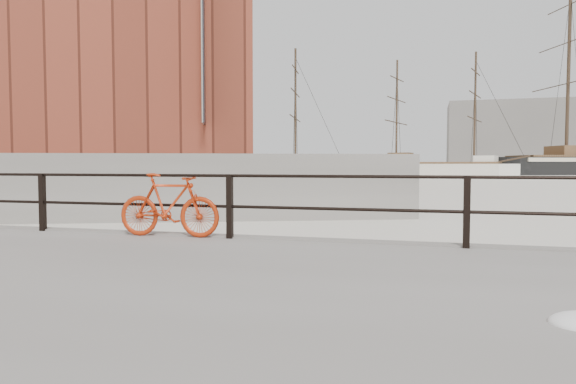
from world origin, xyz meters
The scene contains 14 objects.
ground centered at (0.00, 0.00, 0.00)m, with size 400.00×400.00×0.00m, color white.
promenade centered at (0.00, -4.00, 0.17)m, with size 36.00×8.00×0.35m, color gray.
far_quay centered at (-40.00, 72.00, 0.90)m, with size 24.00×150.00×1.80m, color gray.
guardrail centered at (0.00, -0.15, 0.85)m, with size 28.00×0.10×1.00m, color black, non-canonical shape.
bicycle centered at (-4.50, -0.25, 0.86)m, with size 1.68×0.25×1.02m, color #B02B0B.
schooner_mid centered at (-0.01, 75.38, 0.00)m, with size 26.37×11.16×19.20m, color silver, non-canonical shape.
schooner_left centered at (-25.52, 65.03, 0.00)m, with size 25.69×11.68×19.39m, color white, non-canonical shape.
workboat_near centered at (-27.36, 27.21, 0.00)m, with size 12.74×4.25×7.00m, color black, non-canonical shape.
workboat_far centered at (-33.54, 48.19, 0.00)m, with size 10.04×3.47×7.00m, color black, non-canonical shape.
apartment_mustard centered at (-29.49, 40.65, 12.90)m, with size 22.00×15.00×22.20m, color gold.
apartment_cream centered at (-38.11, 61.98, 12.40)m, with size 20.00×15.00×21.20m, color beige.
apartment_grey centered at (-46.35, 82.38, 13.40)m, with size 22.00×15.00×23.20m, color gray.
apartment_brick centered at (-54.97, 103.70, 12.40)m, with size 24.00×15.00×21.20m, color brown.
industrial_west centered at (20.00, 140.00, 9.00)m, with size 32.00×18.00×18.00m, color gray.
Camera 1 is at (-0.49, -7.59, 1.49)m, focal length 32.00 mm.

